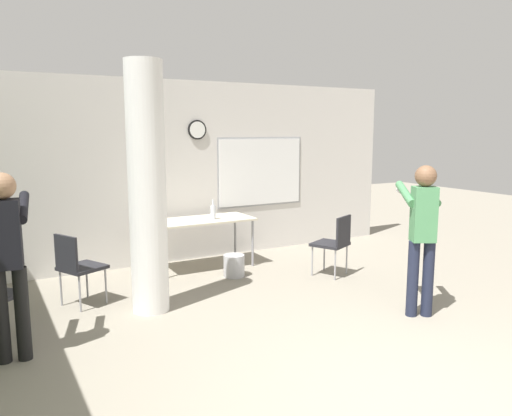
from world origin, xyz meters
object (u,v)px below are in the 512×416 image
(folding_table, at_px, (200,223))
(chair_mid_room, at_px, (335,241))
(person_playing_side, at_px, (422,228))
(bottle_on_table, at_px, (213,212))
(chair_near_pillar, at_px, (77,264))
(person_watching_back, at_px, (7,252))

(folding_table, height_order, chair_mid_room, chair_mid_room)
(folding_table, xyz_separation_m, person_playing_side, (1.36, -2.97, 0.30))
(person_playing_side, bearing_deg, chair_mid_room, 85.95)
(bottle_on_table, xyz_separation_m, chair_mid_room, (1.31, -1.22, -0.34))
(bottle_on_table, relative_size, chair_near_pillar, 0.34)
(person_watching_back, height_order, person_playing_side, person_watching_back)
(chair_near_pillar, distance_m, chair_mid_room, 3.42)
(folding_table, bearing_deg, person_playing_side, -65.41)
(person_playing_side, bearing_deg, person_watching_back, 166.12)
(folding_table, height_order, chair_near_pillar, chair_near_pillar)
(person_watching_back, bearing_deg, folding_table, 36.66)
(chair_near_pillar, xyz_separation_m, person_watching_back, (-0.75, -1.15, 0.49))
(chair_mid_room, distance_m, person_playing_side, 1.73)
(bottle_on_table, xyz_separation_m, chair_near_pillar, (-2.07, -0.73, -0.34))
(chair_near_pillar, height_order, person_playing_side, person_playing_side)
(folding_table, distance_m, person_playing_side, 3.28)
(person_playing_side, bearing_deg, chair_near_pillar, 146.66)
(chair_near_pillar, relative_size, person_watching_back, 0.51)
(folding_table, bearing_deg, chair_mid_room, -41.59)
(bottle_on_table, bearing_deg, person_playing_side, -67.45)
(chair_near_pillar, height_order, chair_mid_room, same)
(chair_near_pillar, bearing_deg, folding_table, 23.42)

